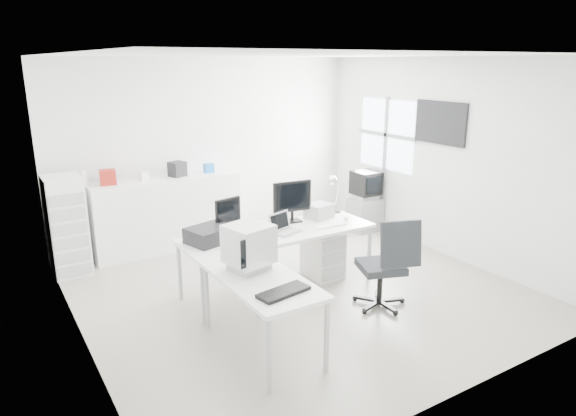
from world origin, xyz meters
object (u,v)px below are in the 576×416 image
laptop (287,225)px  tv_cabinet (365,214)px  main_desk (279,260)px  inkjet_printer (210,234)px  sideboard (167,214)px  crt_tv (366,185)px  lcd_monitor_large (292,202)px  office_chair (381,262)px  side_desk (262,314)px  laser_printer (319,211)px  lcd_monitor_small (228,216)px  crt_monitor (249,246)px  filing_cabinet (67,225)px  drawer_pedestal (323,254)px

laptop → tv_cabinet: bearing=12.7°
main_desk → inkjet_printer: (-0.85, 0.10, 0.46)m
tv_cabinet → sideboard: 3.22m
crt_tv → lcd_monitor_large: bearing=-154.7°
main_desk → office_chair: office_chair is taller
main_desk → side_desk: same height
side_desk → laser_printer: (1.60, 1.32, 0.47)m
laptop → tv_cabinet: laptop is taller
tv_cabinet → office_chair: bearing=-126.6°
sideboard → lcd_monitor_small: bearing=-86.1°
inkjet_printer → crt_monitor: size_ratio=1.02×
lcd_monitor_large → crt_tv: lcd_monitor_large is taller
tv_cabinet → crt_tv: size_ratio=1.09×
crt_monitor → filing_cabinet: size_ratio=0.37×
inkjet_printer → office_chair: size_ratio=0.46×
lcd_monitor_large → crt_tv: (2.05, 0.97, -0.25)m
main_desk → inkjet_printer: bearing=173.3°
side_desk → inkjet_printer: inkjet_printer is taller
laptop → crt_tv: size_ratio=0.65×
laptop → filing_cabinet: 2.95m
crt_tv → sideboard: size_ratio=0.23×
laptop → crt_monitor: crt_monitor is taller
filing_cabinet → laptop: bearing=-43.2°
crt_tv → lcd_monitor_small: bearing=-161.8°
laptop → laser_printer: laptop is taller
inkjet_printer → lcd_monitor_small: (0.30, 0.15, 0.13)m
office_chair → crt_tv: bearing=74.0°
lcd_monitor_small → sideboard: (-0.13, 1.87, -0.42)m
side_desk → sideboard: bearing=86.9°
main_desk → tv_cabinet: size_ratio=4.41×
crt_tv → laptop: bearing=-150.7°
inkjet_printer → lcd_monitor_large: lcd_monitor_large is taller
laser_printer → filing_cabinet: bearing=136.4°
side_desk → lcd_monitor_large: 1.92m
side_desk → filing_cabinet: bearing=112.5°
inkjet_printer → crt_tv: bearing=3.2°
laptop → inkjet_printer: bearing=150.9°
tv_cabinet → filing_cabinet: bearing=171.2°
lcd_monitor_small → tv_cabinet: lcd_monitor_small is taller
laser_printer → filing_cabinet: size_ratio=0.24×
main_desk → lcd_monitor_large: lcd_monitor_large is taller
crt_tv → filing_cabinet: (-4.50, 0.70, -0.11)m
tv_cabinet → filing_cabinet: size_ratio=0.41×
laser_printer → tv_cabinet: laser_printer is taller
side_desk → sideboard: (0.17, 3.22, 0.17)m
side_desk → filing_cabinet: size_ratio=1.06×
side_desk → crt_tv: (3.25, 2.32, 0.39)m
crt_tv → filing_cabinet: 4.56m
lcd_monitor_small → drawer_pedestal: bearing=-21.3°
filing_cabinet → office_chair: bearing=-45.8°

